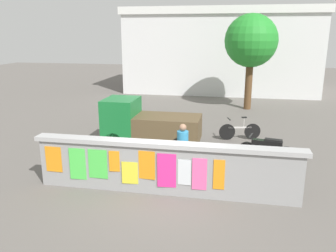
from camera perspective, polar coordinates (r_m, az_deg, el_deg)
ground at (r=17.06m, az=4.84°, el=0.74°), size 60.00×60.00×0.00m
poster_wall at (r=9.29m, az=-0.62°, el=-6.84°), size 7.28×0.42×1.45m
auto_rickshaw_truck at (r=12.98m, az=-3.52°, el=0.27°), size 3.60×1.50×1.85m
motorcycle at (r=12.10m, az=16.16°, el=-3.59°), size 1.87×0.68×0.87m
bicycle_near at (r=14.35m, az=11.77°, el=-0.80°), size 1.66×0.58×0.95m
person_walking at (r=10.39m, az=2.44°, el=-3.04°), size 0.39×0.39×1.62m
tree_roadside at (r=19.93m, az=13.57°, el=13.44°), size 2.90×2.90×5.27m
building_background at (r=26.96m, az=8.78°, el=12.31°), size 13.69×7.23×5.93m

